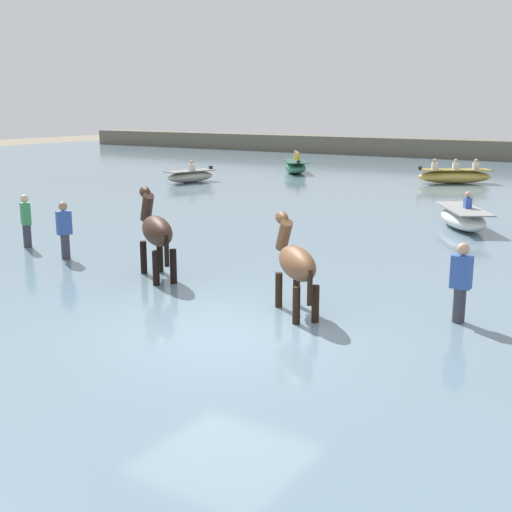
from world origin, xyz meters
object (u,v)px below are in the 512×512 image
object	(u,v)px
person_onlooker_left	(65,235)
boat_far_inshore	(454,176)
horse_lead_dark_bay	(156,233)
horse_trailing_bay	(295,265)
boat_far_offshore	(295,167)
boat_distant_west	(191,176)
person_wading_close	(26,225)
boat_near_starboard	(463,218)
person_onlooker_right	(460,289)

from	to	relation	value
person_onlooker_left	boat_far_inshore	bearing A→B (deg)	81.45
horse_lead_dark_bay	horse_trailing_bay	bearing A→B (deg)	-8.79
boat_far_inshore	person_onlooker_left	xyz separation A→B (m)	(-3.02, -20.07, 0.23)
horse_lead_dark_bay	person_onlooker_left	size ratio (longest dim) A/B	1.29
boat_far_offshore	boat_distant_west	bearing A→B (deg)	-106.55
person_wading_close	boat_far_inshore	bearing A→B (deg)	76.26
horse_trailing_bay	boat_near_starboard	distance (m)	9.62
boat_far_offshore	horse_trailing_bay	bearing A→B (deg)	-60.40
boat_far_inshore	boat_distant_west	xyz separation A→B (m)	(-10.37, -6.20, -0.05)
horse_trailing_bay	person_onlooker_right	world-z (taller)	horse_trailing_bay
horse_trailing_bay	boat_far_offshore	world-z (taller)	horse_trailing_bay
boat_far_inshore	boat_distant_west	world-z (taller)	boat_far_inshore
person_wading_close	person_onlooker_right	xyz separation A→B (m)	(10.78, -0.01, 0.00)
boat_far_inshore	person_wading_close	world-z (taller)	person_wading_close
boat_near_starboard	boat_distant_west	xyz separation A→B (m)	(-13.94, 4.96, -0.02)
boat_near_starboard	boat_far_inshore	distance (m)	11.71
boat_near_starboard	person_onlooker_right	distance (m)	8.90
boat_far_inshore	person_onlooker_left	world-z (taller)	person_onlooker_left
boat_distant_west	person_onlooker_right	distance (m)	21.21
horse_trailing_bay	person_wading_close	distance (m)	8.36
horse_lead_dark_bay	boat_distant_west	world-z (taller)	horse_lead_dark_bay
horse_lead_dark_bay	horse_trailing_bay	world-z (taller)	horse_lead_dark_bay
boat_far_offshore	boat_distant_west	size ratio (longest dim) A/B	1.22
person_onlooker_right	person_wading_close	bearing A→B (deg)	179.95
boat_distant_west	person_wading_close	xyz separation A→B (m)	(5.55, -13.51, 0.28)
boat_near_starboard	boat_far_inshore	size ratio (longest dim) A/B	0.87
horse_trailing_bay	boat_distant_west	size ratio (longest dim) A/B	0.74
horse_trailing_bay	person_onlooker_right	bearing A→B (deg)	22.58
boat_far_inshore	boat_near_starboard	bearing A→B (deg)	-72.26
person_wading_close	person_onlooker_left	size ratio (longest dim) A/B	1.00
person_onlooker_right	person_onlooker_left	bearing A→B (deg)	-177.78
boat_far_inshore	boat_distant_west	size ratio (longest dim) A/B	1.28
horse_trailing_bay	boat_far_inshore	size ratio (longest dim) A/B	0.58
horse_trailing_bay	person_onlooker_left	world-z (taller)	horse_trailing_bay
horse_lead_dark_bay	boat_far_offshore	world-z (taller)	horse_lead_dark_bay
person_onlooker_left	person_onlooker_right	size ratio (longest dim) A/B	1.00
horse_trailing_bay	person_onlooker_left	xyz separation A→B (m)	(-6.48, 0.69, -0.28)
horse_trailing_bay	boat_far_inshore	distance (m)	21.05
horse_lead_dark_bay	horse_trailing_bay	xyz separation A→B (m)	(3.58, -0.55, -0.09)
boat_distant_west	person_onlooker_left	xyz separation A→B (m)	(7.36, -13.87, 0.28)
horse_trailing_bay	person_onlooker_left	distance (m)	6.53
person_wading_close	person_onlooker_left	distance (m)	1.84
boat_far_inshore	person_onlooker_left	distance (m)	20.30
horse_trailing_bay	person_onlooker_left	bearing A→B (deg)	173.95
horse_trailing_bay	boat_far_offshore	size ratio (longest dim) A/B	0.61
person_onlooker_right	boat_distant_west	bearing A→B (deg)	140.37
boat_near_starboard	person_onlooker_right	xyz separation A→B (m)	(2.39, -8.56, 0.27)
boat_distant_west	person_wading_close	size ratio (longest dim) A/B	1.61
horse_lead_dark_bay	boat_near_starboard	xyz separation A→B (m)	(3.68, 9.05, -0.64)
boat_near_starboard	boat_distant_west	size ratio (longest dim) A/B	1.12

